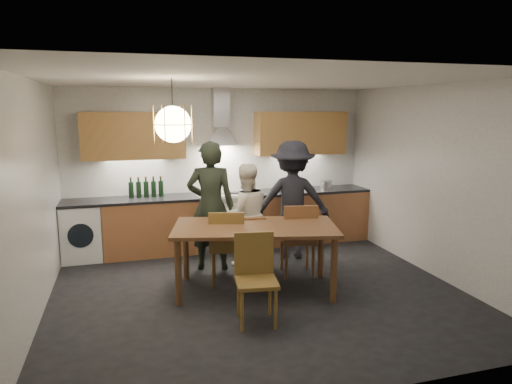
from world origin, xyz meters
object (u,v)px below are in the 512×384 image
object	(u,v)px
person_mid	(246,215)
wine_bottles	(146,187)
person_left	(211,206)
stock_pot	(326,185)
chair_front	(255,271)
chair_back_left	(227,242)
mixing_bowl	(287,189)
dining_table	(255,233)
person_right	(292,200)

from	to	relation	value
person_mid	wine_bottles	xyz separation A→B (m)	(-1.35, 1.00, 0.31)
person_left	stock_pot	size ratio (longest dim) A/B	8.99
chair_front	stock_pot	bearing A→B (deg)	60.29
chair_back_left	wine_bottles	size ratio (longest dim) A/B	1.86
mixing_bowl	stock_pot	world-z (taller)	stock_pot
stock_pot	wine_bottles	xyz separation A→B (m)	(-3.02, 0.13, 0.09)
dining_table	chair_front	bearing A→B (deg)	-92.22
dining_table	mixing_bowl	world-z (taller)	mixing_bowl
mixing_bowl	chair_front	bearing A→B (deg)	-116.47
dining_table	person_right	xyz separation A→B (m)	(0.92, 1.14, 0.15)
person_left	person_right	size ratio (longest dim) A/B	1.02
chair_front	person_left	size ratio (longest dim) A/B	0.52
chair_back_left	person_mid	size ratio (longest dim) A/B	0.66
wine_bottles	mixing_bowl	bearing A→B (deg)	-2.42
person_right	dining_table	bearing A→B (deg)	67.24
person_mid	chair_front	bearing A→B (deg)	79.19
person_left	stock_pot	distance (m)	2.36
chair_back_left	person_mid	bearing A→B (deg)	-109.25
person_right	stock_pot	bearing A→B (deg)	-125.31
dining_table	mixing_bowl	xyz separation A→B (m)	(1.10, 1.88, 0.19)
chair_back_left	person_left	xyz separation A→B (m)	(-0.08, 0.65, 0.35)
chair_back_left	person_mid	xyz separation A→B (m)	(0.43, 0.68, 0.18)
person_mid	stock_pot	bearing A→B (deg)	-151.72
chair_front	person_right	world-z (taller)	person_right
dining_table	wine_bottles	size ratio (longest dim) A/B	4.09
mixing_bowl	wine_bottles	size ratio (longest dim) A/B	0.61
chair_front	person_right	distance (m)	2.26
mixing_bowl	stock_pot	bearing A→B (deg)	-2.25
person_mid	wine_bottles	bearing A→B (deg)	-35.72
person_left	person_right	bearing A→B (deg)	-156.73
stock_pot	mixing_bowl	bearing A→B (deg)	177.75
chair_front	stock_pot	size ratio (longest dim) A/B	4.68
dining_table	chair_back_left	distance (m)	0.46
dining_table	person_mid	world-z (taller)	person_mid
person_mid	wine_bottles	distance (m)	1.70
stock_pot	wine_bottles	world-z (taller)	wine_bottles
person_left	person_right	distance (m)	1.31
dining_table	stock_pot	bearing A→B (deg)	59.34
wine_bottles	person_right	bearing A→B (deg)	-21.51
person_left	mixing_bowl	world-z (taller)	person_left
stock_pot	chair_front	bearing A→B (deg)	-127.72
chair_back_left	chair_front	xyz separation A→B (m)	(0.07, -1.08, -0.02)
person_right	mixing_bowl	xyz separation A→B (m)	(0.18, 0.74, 0.04)
dining_table	person_left	xyz separation A→B (m)	(-0.37, 0.96, 0.17)
chair_back_left	stock_pot	size ratio (longest dim) A/B	4.84
dining_table	person_right	world-z (taller)	person_right
stock_pot	person_left	bearing A→B (deg)	-157.73
wine_bottles	dining_table	bearing A→B (deg)	-58.58
person_left	stock_pot	world-z (taller)	person_left
chair_front	person_left	bearing A→B (deg)	103.05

